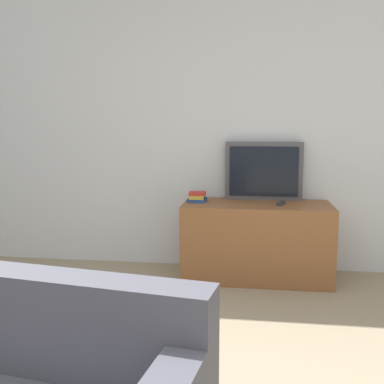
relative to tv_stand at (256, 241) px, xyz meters
name	(u,v)px	position (x,y,z in m)	size (l,w,h in m)	color
wall_back	(199,125)	(-0.54, 0.32, 0.98)	(9.00, 0.06, 2.60)	silver
tv_stand	(256,241)	(0.00, 0.00, 0.00)	(1.24, 0.54, 0.65)	brown
television	(264,171)	(0.05, 0.23, 0.58)	(0.67, 0.09, 0.51)	#4C4C51
book_stack	(197,197)	(-0.51, 0.05, 0.36)	(0.16, 0.20, 0.08)	#23478E
remote_on_stand	(281,203)	(0.19, -0.02, 0.34)	(0.09, 0.16, 0.02)	#2D2D2D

